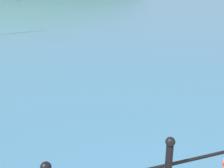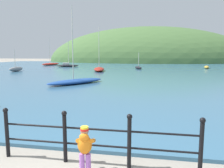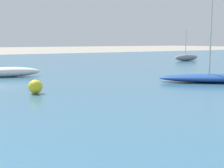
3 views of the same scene
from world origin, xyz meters
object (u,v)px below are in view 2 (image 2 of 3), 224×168
child_in_coat (85,145)px  boat_red_dinghy (51,64)px  boat_white_sailboat (99,69)px  boat_far_left (138,68)px  boat_far_right (207,67)px  boat_twin_mast (67,65)px  boat_nearest_quay (76,81)px  boat_blue_hull (16,69)px

child_in_coat → boat_red_dinghy: bearing=116.8°
boat_white_sailboat → boat_far_left: bearing=45.8°
boat_far_right → boat_far_left: size_ratio=0.99×
boat_twin_mast → boat_far_right: bearing=-0.9°
boat_red_dinghy → boat_far_right: bearing=-10.0°
boat_red_dinghy → boat_far_right: 29.92m
boat_twin_mast → boat_nearest_quay: (9.25, -21.41, -0.04)m
boat_nearest_quay → boat_far_left: 18.52m
boat_blue_hull → boat_nearest_quay: boat_nearest_quay is taller
child_in_coat → boat_white_sailboat: (-5.81, 25.17, -0.23)m
child_in_coat → boat_nearest_quay: size_ratio=0.17×
boat_twin_mast → child_in_coat: bearing=-67.7°
boat_far_right → boat_white_sailboat: 17.84m
boat_red_dinghy → boat_nearest_quay: bearing=-60.5°
child_in_coat → boat_blue_hull: boat_blue_hull is taller
child_in_coat → boat_far_left: 30.41m
boat_far_right → child_in_coat: bearing=-106.8°
boat_far_left → boat_twin_mast: bearing=165.9°
boat_far_right → boat_white_sailboat: boat_white_sailboat is taller
boat_far_right → boat_far_left: 11.19m
boat_blue_hull → boat_red_dinghy: bearing=99.4°
boat_far_left → boat_white_sailboat: size_ratio=0.47×
child_in_coat → boat_blue_hull: 28.19m
boat_nearest_quay → boat_white_sailboat: boat_white_sailboat is taller
boat_nearest_quay → boat_far_left: bearing=78.1°
boat_blue_hull → boat_far_left: bearing=25.8°
boat_red_dinghy → boat_nearest_quay: size_ratio=0.96×
boat_far_right → boat_twin_mast: boat_twin_mast is taller
boat_nearest_quay → boat_far_left: size_ratio=2.11×
boat_red_dinghy → boat_far_left: bearing=-23.4°
boat_far_right → boat_twin_mast: bearing=179.1°
boat_red_dinghy → boat_nearest_quay: 30.12m
boat_red_dinghy → boat_far_right: size_ratio=2.04×
boat_twin_mast → boat_white_sailboat: 11.67m
child_in_coat → boat_red_dinghy: 43.10m
boat_nearest_quay → boat_twin_mast: bearing=113.4°
child_in_coat → boat_far_right: 34.79m
boat_far_right → boat_nearest_quay: bearing=-124.8°
boat_far_right → boat_twin_mast: (-23.87, 0.38, 0.04)m
boat_far_left → child_in_coat: bearing=-88.6°
boat_red_dinghy → boat_far_left: 20.34m
child_in_coat → boat_far_right: (10.07, 33.30, -0.28)m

